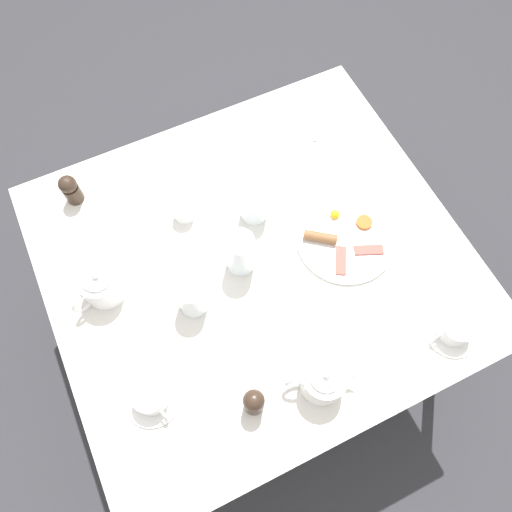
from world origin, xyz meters
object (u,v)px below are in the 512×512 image
(teapot_far, at_px, (101,285))
(creamer_jug, at_px, (183,210))
(salt_grinder, at_px, (70,189))
(knife_by_plate, at_px, (172,168))
(water_glass_short, at_px, (254,204))
(fork_by_plate, at_px, (313,119))
(teacup_with_saucer_right, at_px, (151,397))
(pepper_grinder, at_px, (254,402))
(wine_glass_spare, at_px, (240,253))
(water_glass_tall, at_px, (192,297))
(breakfast_plate, at_px, (344,238))
(spoon_for_tea, at_px, (243,143))
(teapot_near, at_px, (324,379))
(teacup_with_saucer_left, at_px, (455,329))

(teapot_far, relative_size, creamer_jug, 2.21)
(salt_grinder, distance_m, knife_by_plate, 0.31)
(water_glass_short, relative_size, fork_by_plate, 0.66)
(teacup_with_saucer_right, height_order, pepper_grinder, pepper_grinder)
(teacup_with_saucer_right, bearing_deg, fork_by_plate, -52.14)
(teapot_far, distance_m, water_glass_short, 0.49)
(teapot_far, height_order, wine_glass_spare, wine_glass_spare)
(pepper_grinder, height_order, knife_by_plate, pepper_grinder)
(teacup_with_saucer_right, height_order, creamer_jug, same)
(water_glass_tall, height_order, fork_by_plate, water_glass_tall)
(water_glass_short, bearing_deg, breakfast_plate, -133.54)
(wine_glass_spare, height_order, creamer_jug, wine_glass_spare)
(fork_by_plate, bearing_deg, pepper_grinder, 142.62)
(breakfast_plate, distance_m, creamer_jug, 0.48)
(water_glass_short, xyz_separation_m, spoon_for_tea, (0.25, -0.08, -0.06))
(pepper_grinder, bearing_deg, salt_grinder, 16.22)
(wine_glass_spare, bearing_deg, water_glass_short, -38.56)
(teapot_near, xyz_separation_m, pepper_grinder, (0.03, 0.18, 0.00))
(spoon_for_tea, bearing_deg, creamer_jug, 121.26)
(wine_glass_spare, bearing_deg, teacup_with_saucer_right, 124.30)
(teapot_far, xyz_separation_m, water_glass_tall, (-0.14, -0.21, 0.01))
(teapot_near, distance_m, teacup_with_saucer_right, 0.44)
(creamer_jug, xyz_separation_m, salt_grinder, (0.20, 0.28, 0.02))
(water_glass_short, distance_m, wine_glass_spare, 0.17)
(breakfast_plate, height_order, teacup_with_saucer_right, teacup_with_saucer_right)
(teapot_far, bearing_deg, creamer_jug, 1.22)
(wine_glass_spare, height_order, fork_by_plate, wine_glass_spare)
(teacup_with_saucer_right, height_order, spoon_for_tea, teacup_with_saucer_right)
(water_glass_tall, relative_size, salt_grinder, 1.15)
(teapot_near, xyz_separation_m, salt_grinder, (0.82, 0.41, 0.00))
(breakfast_plate, relative_size, teapot_far, 1.51)
(knife_by_plate, xyz_separation_m, spoon_for_tea, (-0.01, -0.25, 0.00))
(pepper_grinder, relative_size, salt_grinder, 1.00)
(teacup_with_saucer_left, bearing_deg, water_glass_tall, 58.11)
(teacup_with_saucer_right, xyz_separation_m, fork_by_plate, (0.62, -0.80, -0.03))
(teapot_near, xyz_separation_m, teacup_with_saucer_right, (0.15, 0.41, -0.02))
(teapot_near, relative_size, teapot_far, 1.02)
(fork_by_plate, bearing_deg, breakfast_plate, 163.37)
(pepper_grinder, bearing_deg, creamer_jug, -4.76)
(pepper_grinder, distance_m, salt_grinder, 0.83)
(teapot_near, height_order, water_glass_tall, teapot_near)
(creamer_jug, height_order, salt_grinder, salt_grinder)
(teacup_with_saucer_left, height_order, teacup_with_saucer_right, same)
(teapot_near, distance_m, wine_glass_spare, 0.41)
(teapot_near, relative_size, water_glass_tall, 1.63)
(water_glass_short, bearing_deg, spoon_for_tea, -17.75)
(water_glass_tall, height_order, wine_glass_spare, wine_glass_spare)
(salt_grinder, height_order, knife_by_plate, salt_grinder)
(teacup_with_saucer_left, height_order, fork_by_plate, teacup_with_saucer_left)
(salt_grinder, bearing_deg, water_glass_short, -121.10)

